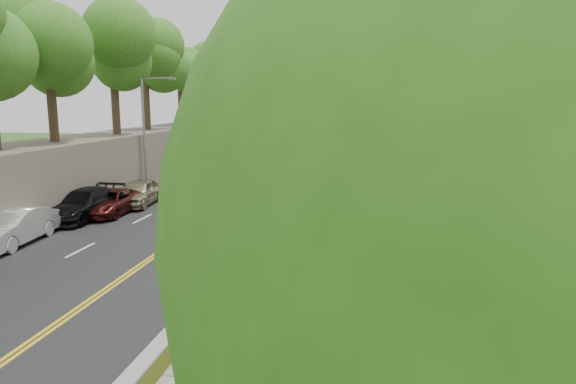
{
  "coord_description": "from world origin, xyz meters",
  "views": [
    {
      "loc": [
        5.31,
        -19.44,
        6.48
      ],
      "look_at": [
        0.5,
        8.0,
        1.4
      ],
      "focal_mm": 32.0,
      "sensor_mm": 36.0,
      "label": 1
    }
  ],
  "objects_px": {
    "streetlight": "(147,126)",
    "car_2": "(110,202)",
    "painter_0": "(287,221)",
    "concrete_block": "(341,292)",
    "car_1": "(14,227)",
    "construction_barrel": "(349,171)",
    "person_far": "(343,176)",
    "signpost": "(248,233)"
  },
  "relations": [
    {
      "from": "concrete_block",
      "to": "person_far",
      "type": "bearing_deg",
      "value": 93.83
    },
    {
      "from": "car_2",
      "to": "concrete_block",
      "type": "bearing_deg",
      "value": -39.44
    },
    {
      "from": "streetlight",
      "to": "person_far",
      "type": "height_order",
      "value": "streetlight"
    },
    {
      "from": "car_1",
      "to": "painter_0",
      "type": "distance_m",
      "value": 12.23
    },
    {
      "from": "streetlight",
      "to": "concrete_block",
      "type": "height_order",
      "value": "streetlight"
    },
    {
      "from": "concrete_block",
      "to": "car_1",
      "type": "bearing_deg",
      "value": 163.74
    },
    {
      "from": "streetlight",
      "to": "person_far",
      "type": "distance_m",
      "value": 14.48
    },
    {
      "from": "signpost",
      "to": "car_2",
      "type": "height_order",
      "value": "signpost"
    },
    {
      "from": "streetlight",
      "to": "car_1",
      "type": "height_order",
      "value": "streetlight"
    },
    {
      "from": "car_1",
      "to": "person_far",
      "type": "height_order",
      "value": "person_far"
    },
    {
      "from": "concrete_block",
      "to": "person_far",
      "type": "height_order",
      "value": "person_far"
    },
    {
      "from": "concrete_block",
      "to": "car_1",
      "type": "xyz_separation_m",
      "value": [
        -14.9,
        4.35,
        0.39
      ]
    },
    {
      "from": "streetlight",
      "to": "car_1",
      "type": "relative_size",
      "value": 1.66
    },
    {
      "from": "construction_barrel",
      "to": "signpost",
      "type": "bearing_deg",
      "value": -94.22
    },
    {
      "from": "streetlight",
      "to": "painter_0",
      "type": "xyz_separation_m",
      "value": [
        11.81,
        -11.02,
        -3.67
      ]
    },
    {
      "from": "concrete_block",
      "to": "car_2",
      "type": "relative_size",
      "value": 0.24
    },
    {
      "from": "car_1",
      "to": "person_far",
      "type": "xyz_separation_m",
      "value": [
        13.4,
        18.05,
        0.01
      ]
    },
    {
      "from": "streetlight",
      "to": "painter_0",
      "type": "height_order",
      "value": "streetlight"
    },
    {
      "from": "signpost",
      "to": "person_far",
      "type": "distance_m",
      "value": 21.51
    },
    {
      "from": "concrete_block",
      "to": "painter_0",
      "type": "distance_m",
      "value": 7.59
    },
    {
      "from": "signpost",
      "to": "construction_barrel",
      "type": "xyz_separation_m",
      "value": [
        1.95,
        26.42,
        -1.43
      ]
    },
    {
      "from": "streetlight",
      "to": "car_1",
      "type": "xyz_separation_m",
      "value": [
        -0.14,
        -13.65,
        -3.81
      ]
    },
    {
      "from": "signpost",
      "to": "painter_0",
      "type": "xyz_separation_m",
      "value": [
        0.3,
        5.99,
        -0.99
      ]
    },
    {
      "from": "streetlight",
      "to": "construction_barrel",
      "type": "xyz_separation_m",
      "value": [
        13.46,
        9.41,
        -4.1
      ]
    },
    {
      "from": "painter_0",
      "to": "car_1",
      "type": "bearing_deg",
      "value": 124.53
    },
    {
      "from": "signpost",
      "to": "person_far",
      "type": "height_order",
      "value": "signpost"
    },
    {
      "from": "construction_barrel",
      "to": "person_far",
      "type": "relative_size",
      "value": 0.61
    },
    {
      "from": "car_2",
      "to": "painter_0",
      "type": "xyz_separation_m",
      "value": [
        10.85,
        -3.77,
        0.25
      ]
    },
    {
      "from": "construction_barrel",
      "to": "car_2",
      "type": "relative_size",
      "value": 0.2
    },
    {
      "from": "concrete_block",
      "to": "car_2",
      "type": "bearing_deg",
      "value": 142.09
    },
    {
      "from": "streetlight",
      "to": "car_2",
      "type": "relative_size",
      "value": 1.62
    },
    {
      "from": "concrete_block",
      "to": "car_2",
      "type": "xyz_separation_m",
      "value": [
        -13.8,
        10.75,
        0.29
      ]
    },
    {
      "from": "car_1",
      "to": "person_far",
      "type": "bearing_deg",
      "value": 48.97
    },
    {
      "from": "streetlight",
      "to": "construction_barrel",
      "type": "height_order",
      "value": "streetlight"
    },
    {
      "from": "car_1",
      "to": "concrete_block",
      "type": "bearing_deg",
      "value": -20.7
    },
    {
      "from": "construction_barrel",
      "to": "car_2",
      "type": "xyz_separation_m",
      "value": [
        -12.5,
        -16.66,
        0.19
      ]
    },
    {
      "from": "signpost",
      "to": "streetlight",
      "type": "bearing_deg",
      "value": 124.08
    },
    {
      "from": "streetlight",
      "to": "car_2",
      "type": "bearing_deg",
      "value": -82.44
    },
    {
      "from": "person_far",
      "to": "painter_0",
      "type": "bearing_deg",
      "value": 84.63
    },
    {
      "from": "construction_barrel",
      "to": "car_2",
      "type": "bearing_deg",
      "value": -126.88
    },
    {
      "from": "construction_barrel",
      "to": "painter_0",
      "type": "xyz_separation_m",
      "value": [
        -1.65,
        -20.43,
        0.44
      ]
    },
    {
      "from": "streetlight",
      "to": "car_1",
      "type": "distance_m",
      "value": 14.17
    }
  ]
}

